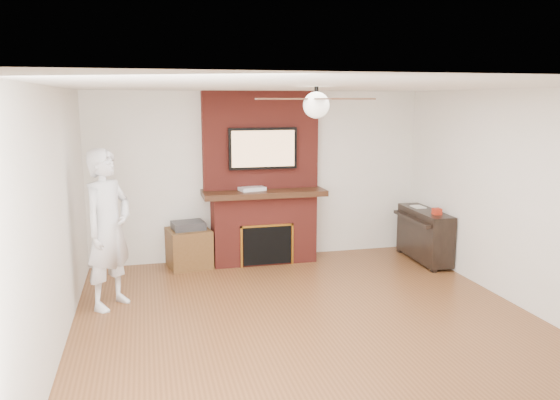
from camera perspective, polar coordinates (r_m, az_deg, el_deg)
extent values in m
cube|color=brown|center=(5.98, 3.53, -13.91)|extent=(5.36, 5.86, 0.18)
cube|color=white|center=(5.45, 3.85, 12.71)|extent=(5.36, 5.86, 0.18)
cube|color=silver|center=(8.27, -2.28, 2.63)|extent=(5.36, 0.18, 2.50)
cube|color=silver|center=(3.09, 20.18, -11.54)|extent=(5.36, 0.18, 2.50)
cube|color=silver|center=(5.39, -23.62, -2.47)|extent=(0.18, 5.86, 2.50)
cube|color=silver|center=(6.80, 24.97, -0.05)|extent=(0.18, 5.86, 2.50)
cube|color=maroon|center=(8.08, -1.75, -2.96)|extent=(1.50, 0.50, 1.00)
cube|color=black|center=(7.95, -1.73, 0.78)|extent=(1.78, 0.64, 0.08)
cube|color=maroon|center=(8.03, -2.03, 6.27)|extent=(1.70, 0.20, 1.42)
cube|color=black|center=(7.89, -1.35, -4.76)|extent=(0.70, 0.06, 0.55)
cube|color=#BF8C2D|center=(7.81, -1.35, -2.72)|extent=(0.78, 0.02, 0.03)
cube|color=#BF8C2D|center=(7.81, -4.03, -4.93)|extent=(0.03, 0.02, 0.61)
cube|color=#BF8C2D|center=(7.97, 1.30, -4.60)|extent=(0.03, 0.02, 0.61)
cube|color=black|center=(7.90, -1.81, 5.40)|extent=(1.00, 0.07, 0.60)
cube|color=tan|center=(7.86, -1.75, 5.38)|extent=(0.92, 0.01, 0.52)
cylinder|color=black|center=(5.45, 3.83, 11.03)|extent=(0.04, 0.04, 0.14)
sphere|color=white|center=(5.45, 3.81, 9.87)|extent=(0.26, 0.26, 0.26)
cube|color=black|center=(5.56, 7.12, 10.44)|extent=(0.55, 0.11, 0.01)
cube|color=black|center=(5.76, 2.80, 10.50)|extent=(0.11, 0.55, 0.01)
cube|color=black|center=(5.36, 0.40, 10.52)|extent=(0.55, 0.11, 0.01)
cube|color=black|center=(5.13, 4.96, 10.49)|extent=(0.11, 0.55, 0.01)
imported|color=silver|center=(6.52, -17.52, -2.92)|extent=(0.77, 0.81, 1.84)
cube|color=#543418|center=(7.97, -9.50, -4.96)|extent=(0.66, 0.66, 0.55)
cube|color=#2E2E31|center=(7.89, -9.57, -2.64)|extent=(0.49, 0.42, 0.11)
cube|color=black|center=(8.38, 14.85, -3.48)|extent=(0.39, 1.19, 0.73)
cube|color=black|center=(7.89, 15.85, -5.06)|extent=(0.05, 0.09, 0.64)
cube|color=black|center=(8.79, 12.45, -3.33)|extent=(0.05, 0.09, 0.64)
cube|color=black|center=(8.23, 13.71, -1.92)|extent=(0.16, 1.10, 0.05)
cube|color=silver|center=(8.49, 14.24, -0.69)|extent=(0.16, 0.23, 0.01)
cube|color=#A82714|center=(8.02, 16.08, -1.16)|extent=(0.11, 0.11, 0.09)
cube|color=silver|center=(7.88, -2.93, 1.18)|extent=(0.40, 0.29, 0.05)
cylinder|color=#C68017|center=(8.04, -3.17, -6.34)|extent=(0.07, 0.07, 0.11)
cylinder|color=#2D7136|center=(8.07, -1.73, -6.36)|extent=(0.07, 0.07, 0.08)
cylinder|color=#C2B79A|center=(8.04, -0.46, -6.35)|extent=(0.09, 0.09, 0.10)
cylinder|color=#305C90|center=(8.06, 0.01, -6.38)|extent=(0.06, 0.06, 0.08)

